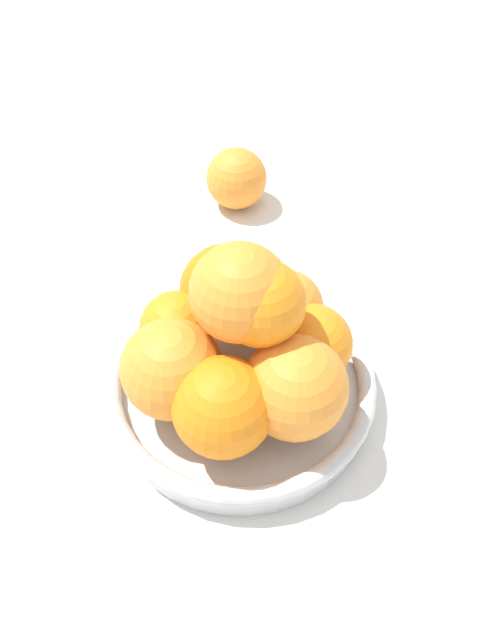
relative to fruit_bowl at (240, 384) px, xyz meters
name	(u,v)px	position (x,y,z in m)	size (l,w,h in m)	color
ground_plane	(240,396)	(0.00, 0.00, -0.02)	(4.00, 4.00, 0.00)	silver
fruit_bowl	(240,384)	(0.00, 0.00, 0.00)	(0.24, 0.24, 0.03)	silver
orange_pile	(241,339)	(0.00, 0.00, 0.07)	(0.19, 0.20, 0.14)	orange
stray_orange	(236,179)	(-0.12, -0.25, 0.02)	(0.07, 0.07, 0.07)	orange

